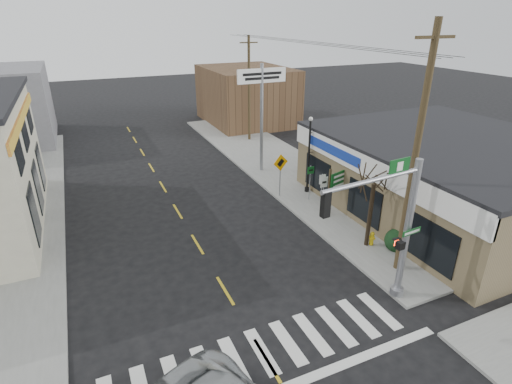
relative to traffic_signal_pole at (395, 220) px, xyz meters
name	(u,v)px	position (x,y,z in m)	size (l,w,h in m)	color
ground	(267,360)	(-5.50, -0.81, -3.66)	(140.00, 140.00, 0.00)	black
sidewalk_right	(303,180)	(3.50, 12.19, -3.59)	(6.00, 38.00, 0.13)	slate
sidewalk_left	(2,234)	(-14.50, 12.19, -3.59)	(6.00, 38.00, 0.13)	slate
center_line	(197,244)	(-5.50, 7.19, -3.65)	(0.12, 56.00, 0.01)	gold
crosswalk	(262,351)	(-5.50, -0.41, -3.65)	(11.00, 2.20, 0.01)	silver
thrift_store	(450,176)	(9.00, 5.19, -1.66)	(12.00, 14.00, 4.00)	brown
bldg_distant_right	(246,95)	(6.50, 29.19, -0.86)	(8.00, 10.00, 5.60)	brown
traffic_signal_pole	(395,220)	(0.00, 0.00, 0.00)	(4.67, 0.37, 5.92)	#93949A
guide_sign	(339,184)	(2.70, 7.05, -1.76)	(1.56, 0.13, 2.73)	#44361F
fire_hydrant	(372,238)	(2.22, 3.45, -3.15)	(0.22, 0.22, 0.71)	#C2A10E
ped_crossing_sign	(280,168)	(0.80, 10.46, -1.67)	(1.06, 0.07, 2.72)	gray
lamp_post	(310,149)	(2.76, 10.37, -0.73)	(0.63, 0.49, 4.81)	black
dance_center_sign	(262,93)	(1.69, 15.10, 2.02)	(3.50, 0.22, 7.45)	gray
bare_tree	(375,172)	(2.00, 3.54, 0.27)	(2.42, 2.42, 4.84)	black
shrub_front	(397,241)	(3.08, 2.68, -3.09)	(1.18, 1.18, 0.88)	#173715
shrub_back	(371,196)	(5.43, 7.48, -3.17)	(0.96, 0.96, 0.72)	black
utility_pole_near	(415,155)	(2.00, 1.43, 1.74)	(1.79, 0.27, 10.28)	#40291F
utility_pole_far	(249,89)	(4.00, 22.66, 1.00)	(1.54, 0.23, 8.83)	#453622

